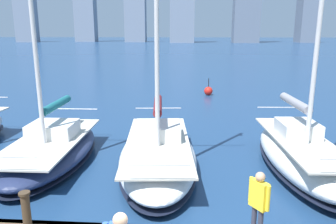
{
  "coord_description": "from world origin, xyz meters",
  "views": [
    {
      "loc": [
        -0.38,
        5.55,
        5.12
      ],
      "look_at": [
        0.44,
        -6.28,
        2.2
      ],
      "focal_mm": 35.0,
      "sensor_mm": 36.0,
      "label": 1
    }
  ],
  "objects_px": {
    "sailboat_teal": "(51,148)",
    "channel_buoy": "(208,91)",
    "sailboat_maroon": "(158,152)",
    "mooring_post": "(26,209)",
    "person_yellow_shirt": "(259,199)",
    "sailboat_grey": "(299,152)"
  },
  "relations": [
    {
      "from": "sailboat_grey",
      "to": "mooring_post",
      "type": "relative_size",
      "value": 13.95
    },
    {
      "from": "sailboat_maroon",
      "to": "mooring_post",
      "type": "height_order",
      "value": "sailboat_maroon"
    },
    {
      "from": "sailboat_teal",
      "to": "channel_buoy",
      "type": "distance_m",
      "value": 16.43
    },
    {
      "from": "person_yellow_shirt",
      "to": "mooring_post",
      "type": "bearing_deg",
      "value": -0.55
    },
    {
      "from": "sailboat_maroon",
      "to": "channel_buoy",
      "type": "relative_size",
      "value": 8.54
    },
    {
      "from": "sailboat_teal",
      "to": "mooring_post",
      "type": "distance_m",
      "value": 5.56
    },
    {
      "from": "sailboat_grey",
      "to": "person_yellow_shirt",
      "type": "bearing_deg",
      "value": 63.63
    },
    {
      "from": "sailboat_maroon",
      "to": "sailboat_teal",
      "type": "distance_m",
      "value": 4.31
    },
    {
      "from": "sailboat_grey",
      "to": "person_yellow_shirt",
      "type": "xyz_separation_m",
      "value": [
        2.55,
        5.15,
        0.79
      ]
    },
    {
      "from": "sailboat_grey",
      "to": "sailboat_maroon",
      "type": "relative_size",
      "value": 1.06
    },
    {
      "from": "person_yellow_shirt",
      "to": "channel_buoy",
      "type": "distance_m",
      "value": 20.23
    },
    {
      "from": "sailboat_teal",
      "to": "sailboat_maroon",
      "type": "bearing_deg",
      "value": 176.64
    },
    {
      "from": "sailboat_grey",
      "to": "person_yellow_shirt",
      "type": "distance_m",
      "value": 5.8
    },
    {
      "from": "sailboat_teal",
      "to": "channel_buoy",
      "type": "bearing_deg",
      "value": -115.16
    },
    {
      "from": "channel_buoy",
      "to": "sailboat_teal",
      "type": "bearing_deg",
      "value": 64.84
    },
    {
      "from": "person_yellow_shirt",
      "to": "mooring_post",
      "type": "distance_m",
      "value": 5.35
    },
    {
      "from": "sailboat_maroon",
      "to": "sailboat_teal",
      "type": "xyz_separation_m",
      "value": [
        4.31,
        -0.25,
        -0.03
      ]
    },
    {
      "from": "sailboat_teal",
      "to": "person_yellow_shirt",
      "type": "height_order",
      "value": "sailboat_teal"
    },
    {
      "from": "sailboat_teal",
      "to": "person_yellow_shirt",
      "type": "relative_size",
      "value": 7.85
    },
    {
      "from": "sailboat_teal",
      "to": "person_yellow_shirt",
      "type": "bearing_deg",
      "value": 142.86
    },
    {
      "from": "channel_buoy",
      "to": "sailboat_maroon",
      "type": "bearing_deg",
      "value": 79.96
    },
    {
      "from": "person_yellow_shirt",
      "to": "channel_buoy",
      "type": "bearing_deg",
      "value": -89.86
    }
  ]
}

